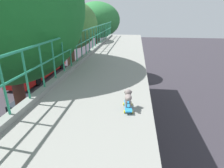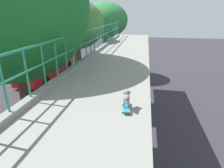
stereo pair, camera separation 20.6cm
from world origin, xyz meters
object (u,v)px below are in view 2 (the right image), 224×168
Objects in this scene: city_bus at (47,61)px; toy_skateboard at (126,107)px; car_black_fifth at (35,108)px; small_dog at (127,96)px.

city_bus is 19.19× the size of toy_skateboard.
car_black_fifth is at bearing 135.18° from toy_skateboard.
toy_skateboard is at bearing -44.82° from car_black_fifth.
car_black_fifth is 0.45× the size of city_bus.
car_black_fifth is at bearing 135.33° from small_dog.
toy_skateboard is (7.19, -7.15, 4.53)m from car_black_fifth.
toy_skateboard is (10.93, -16.10, 3.39)m from city_bus.
small_dog is (10.92, -16.06, 3.61)m from city_bus.
toy_skateboard reaches higher than car_black_fifth.
toy_skateboard is 1.49× the size of small_dog.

